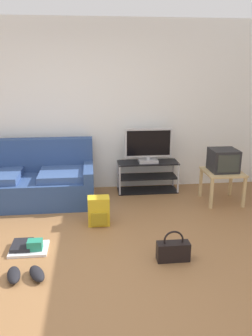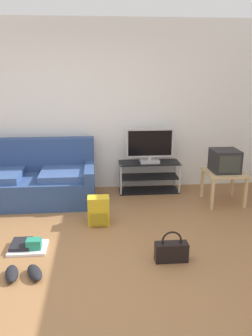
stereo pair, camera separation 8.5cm
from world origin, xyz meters
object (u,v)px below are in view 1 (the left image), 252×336
Objects in this scene: side_table at (223,176)px; handbag at (173,250)px; backpack at (99,211)px; flat_tv at (148,146)px; couch at (32,181)px; floor_tray at (29,247)px; crt_tv at (223,160)px; tv_stand at (148,176)px; sneakers_pair at (25,274)px.

handbag is (-1.12, -1.54, -0.30)m from side_table.
flat_tv is at bearing 43.66° from backpack.
couch is 4.48× the size of floor_tray.
crt_tv reaches higher than backpack.
flat_tv is 2.19m from handbag.
couch reaches higher than floor_tray.
tv_stand is 1.20m from side_table.
flat_tv is 1.77× the size of sneakers_pair.
crt_tv is 1.05× the size of backpack.
couch is 2.56m from handbag.
couch is 2.47× the size of flat_tv.
couch reaches higher than crt_tv.
tv_stand is 0.52m from flat_tv.
side_table is 2.94m from floor_tray.
sneakers_pair is 1.03× the size of floor_tray.
backpack reaches higher than sneakers_pair.
side_table is (1.04, -0.56, -0.36)m from flat_tv.
sneakers_pair is at bearing -83.69° from floor_tray.
side_table is 1.39× the size of crt_tv.
crt_tv reaches higher than tv_stand.
crt_tv is at bearing 90.00° from side_table.
side_table is 0.24m from crt_tv.
crt_tv reaches higher than handbag.
crt_tv is (2.85, -0.32, 0.33)m from couch.
handbag is at bearing -92.13° from tv_stand.
crt_tv is at bearing 54.33° from handbag.
side_table reaches higher than handbag.
floor_tray is (-2.67, -1.19, -0.61)m from crt_tv.
couch is 5.36× the size of handbag.
couch reaches higher than side_table.
tv_stand is 1.44m from backpack.
side_table is at bearing 7.23° from backpack.
sneakers_pair is (-2.61, -1.71, -0.37)m from side_table.
floor_tray reaches higher than sneakers_pair.
couch is at bearing 96.62° from sneakers_pair.
couch reaches higher than backpack.
side_table is 1.29× the size of sneakers_pair.
side_table is 1.33× the size of floor_tray.
side_table is 1.47× the size of backpack.
handbag reaches higher than floor_tray.
tv_stand is 2.35× the size of floor_tray.
tv_stand reaches higher than floor_tray.
handbag reaches higher than sneakers_pair.
side_table reaches higher than floor_tray.
flat_tv is at bearing 55.15° from sneakers_pair.
crt_tv is at bearing -6.42° from couch.
handbag is (0.76, -0.95, -0.07)m from backpack.
handbag is at bearing 6.58° from sneakers_pair.
couch is 2.89m from crt_tv.
flat_tv is at bearing 6.86° from couch.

